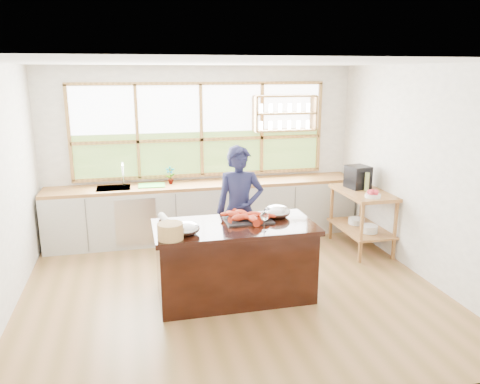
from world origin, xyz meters
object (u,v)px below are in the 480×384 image
object	(u,v)px
espresso_machine	(358,177)
wicker_basket	(170,231)
island	(235,261)
cook	(240,211)

from	to	relation	value
espresso_machine	wicker_basket	xyz separation A→B (m)	(-2.95, -1.60, -0.08)
wicker_basket	espresso_machine	bearing A→B (deg)	28.55
island	cook	world-z (taller)	cook
espresso_machine	wicker_basket	bearing A→B (deg)	-161.29
island	wicker_basket	distance (m)	0.98
island	cook	xyz separation A→B (m)	(0.22, 0.69, 0.40)
cook	wicker_basket	distance (m)	1.40
island	espresso_machine	xyz separation A→B (m)	(2.19, 1.29, 0.61)
espresso_machine	cook	bearing A→B (deg)	-172.65
cook	wicker_basket	xyz separation A→B (m)	(-0.98, -0.99, 0.14)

